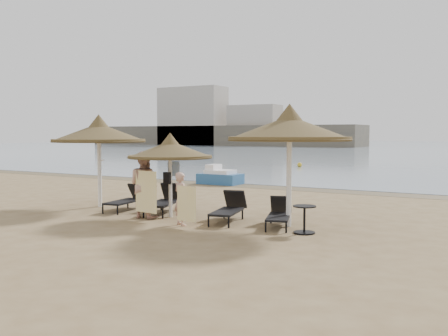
{
  "coord_description": "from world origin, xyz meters",
  "views": [
    {
      "loc": [
        8.05,
        -11.49,
        2.49
      ],
      "look_at": [
        0.73,
        1.2,
        1.47
      ],
      "focal_mm": 40.0,
      "sensor_mm": 36.0,
      "label": 1
    }
  ],
  "objects_px": {
    "palapa_center": "(170,150)",
    "pedal_boat": "(220,177)",
    "palapa_right": "(289,129)",
    "person_left": "(144,179)",
    "lounger_far_left": "(128,199)",
    "lounger_far_right": "(279,213)",
    "person_right": "(181,195)",
    "lounger_near_right": "(229,208)",
    "palapa_left": "(99,133)",
    "side_table": "(304,220)",
    "lounger_near_left": "(165,200)"
  },
  "relations": [
    {
      "from": "lounger_far_right",
      "to": "pedal_boat",
      "type": "bearing_deg",
      "value": 110.0
    },
    {
      "from": "lounger_near_right",
      "to": "lounger_far_left",
      "type": "bearing_deg",
      "value": 164.66
    },
    {
      "from": "lounger_far_left",
      "to": "pedal_boat",
      "type": "distance_m",
      "value": 8.77
    },
    {
      "from": "lounger_near_left",
      "to": "person_right",
      "type": "height_order",
      "value": "person_right"
    },
    {
      "from": "pedal_boat",
      "to": "palapa_right",
      "type": "bearing_deg",
      "value": -49.78
    },
    {
      "from": "person_right",
      "to": "pedal_boat",
      "type": "xyz_separation_m",
      "value": [
        -4.66,
        10.0,
        -0.48
      ]
    },
    {
      "from": "lounger_near_right",
      "to": "lounger_far_right",
      "type": "distance_m",
      "value": 1.53
    },
    {
      "from": "palapa_right",
      "to": "lounger_far_left",
      "type": "bearing_deg",
      "value": 179.23
    },
    {
      "from": "palapa_left",
      "to": "palapa_center",
      "type": "bearing_deg",
      "value": -8.57
    },
    {
      "from": "lounger_far_left",
      "to": "palapa_left",
      "type": "bearing_deg",
      "value": 169.2
    },
    {
      "from": "side_table",
      "to": "person_left",
      "type": "bearing_deg",
      "value": -177.89
    },
    {
      "from": "palapa_right",
      "to": "person_right",
      "type": "distance_m",
      "value": 3.39
    },
    {
      "from": "lounger_far_right",
      "to": "pedal_boat",
      "type": "xyz_separation_m",
      "value": [
        -7.0,
        8.76,
        0.01
      ]
    },
    {
      "from": "lounger_near_right",
      "to": "person_left",
      "type": "distance_m",
      "value": 2.68
    },
    {
      "from": "palapa_right",
      "to": "lounger_near_right",
      "type": "xyz_separation_m",
      "value": [
        -1.77,
        -0.09,
        -2.23
      ]
    },
    {
      "from": "side_table",
      "to": "palapa_left",
      "type": "bearing_deg",
      "value": 173.85
    },
    {
      "from": "lounger_far_left",
      "to": "lounger_far_right",
      "type": "bearing_deg",
      "value": -8.56
    },
    {
      "from": "palapa_right",
      "to": "pedal_boat",
      "type": "xyz_separation_m",
      "value": [
        -7.25,
        8.69,
        -2.25
      ]
    },
    {
      "from": "palapa_center",
      "to": "pedal_boat",
      "type": "height_order",
      "value": "palapa_center"
    },
    {
      "from": "palapa_center",
      "to": "palapa_right",
      "type": "bearing_deg",
      "value": 5.28
    },
    {
      "from": "palapa_center",
      "to": "lounger_near_left",
      "type": "xyz_separation_m",
      "value": [
        -0.62,
        0.58,
        -1.6
      ]
    },
    {
      "from": "palapa_left",
      "to": "lounger_far_left",
      "type": "distance_m",
      "value": 2.5
    },
    {
      "from": "lounger_near_right",
      "to": "person_right",
      "type": "distance_m",
      "value": 1.54
    },
    {
      "from": "lounger_far_left",
      "to": "person_right",
      "type": "distance_m",
      "value": 3.39
    },
    {
      "from": "palapa_left",
      "to": "palapa_right",
      "type": "distance_m",
      "value": 6.96
    },
    {
      "from": "palapa_left",
      "to": "palapa_right",
      "type": "height_order",
      "value": "palapa_right"
    },
    {
      "from": "palapa_left",
      "to": "lounger_far_left",
      "type": "relative_size",
      "value": 1.68
    },
    {
      "from": "palapa_left",
      "to": "person_right",
      "type": "distance_m",
      "value": 4.9
    },
    {
      "from": "palapa_right",
      "to": "pedal_boat",
      "type": "relative_size",
      "value": 1.59
    },
    {
      "from": "palapa_center",
      "to": "lounger_far_right",
      "type": "bearing_deg",
      "value": 4.51
    },
    {
      "from": "lounger_near_left",
      "to": "side_table",
      "type": "bearing_deg",
      "value": -27.34
    },
    {
      "from": "palapa_center",
      "to": "person_left",
      "type": "relative_size",
      "value": 1.11
    },
    {
      "from": "lounger_near_left",
      "to": "lounger_far_right",
      "type": "bearing_deg",
      "value": -21.44
    },
    {
      "from": "lounger_near_right",
      "to": "side_table",
      "type": "distance_m",
      "value": 2.53
    },
    {
      "from": "palapa_left",
      "to": "palapa_center",
      "type": "relative_size",
      "value": 1.25
    },
    {
      "from": "lounger_near_left",
      "to": "person_right",
      "type": "bearing_deg",
      "value": -59.74
    },
    {
      "from": "side_table",
      "to": "pedal_boat",
      "type": "height_order",
      "value": "pedal_boat"
    },
    {
      "from": "palapa_center",
      "to": "side_table",
      "type": "xyz_separation_m",
      "value": [
        4.34,
        -0.32,
        -1.67
      ]
    },
    {
      "from": "person_left",
      "to": "person_right",
      "type": "bearing_deg",
      "value": 165.03
    },
    {
      "from": "palapa_center",
      "to": "lounger_near_right",
      "type": "height_order",
      "value": "palapa_center"
    },
    {
      "from": "person_left",
      "to": "lounger_near_left",
      "type": "bearing_deg",
      "value": -87.2
    },
    {
      "from": "lounger_far_right",
      "to": "person_right",
      "type": "relative_size",
      "value": 1.07
    },
    {
      "from": "palapa_right",
      "to": "person_right",
      "type": "relative_size",
      "value": 1.97
    },
    {
      "from": "palapa_right",
      "to": "side_table",
      "type": "xyz_separation_m",
      "value": [
        0.7,
        -0.66,
        -2.28
      ]
    },
    {
      "from": "lounger_far_left",
      "to": "person_right",
      "type": "bearing_deg",
      "value": -31.37
    },
    {
      "from": "palapa_right",
      "to": "lounger_near_left",
      "type": "relative_size",
      "value": 1.58
    },
    {
      "from": "palapa_left",
      "to": "lounger_near_right",
      "type": "xyz_separation_m",
      "value": [
        5.19,
        -0.25,
        -2.12
      ]
    },
    {
      "from": "palapa_left",
      "to": "person_left",
      "type": "bearing_deg",
      "value": -20.21
    },
    {
      "from": "lounger_far_left",
      "to": "lounger_far_right",
      "type": "distance_m",
      "value": 5.4
    },
    {
      "from": "palapa_right",
      "to": "person_left",
      "type": "height_order",
      "value": "palapa_right"
    }
  ]
}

